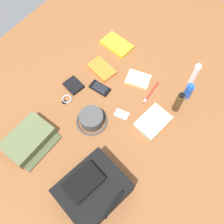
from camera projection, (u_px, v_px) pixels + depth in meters
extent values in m
cube|color=brown|center=(112.00, 116.00, 1.47)|extent=(2.64, 2.02, 0.02)
cube|color=black|center=(93.00, 191.00, 1.20)|extent=(0.36, 0.32, 0.14)
cube|color=black|center=(84.00, 182.00, 1.14)|extent=(0.19, 0.15, 0.03)
cylinder|color=black|center=(114.00, 205.00, 1.09)|extent=(0.14, 0.02, 0.02)
cube|color=#56603D|center=(28.00, 139.00, 1.36)|extent=(0.28, 0.19, 0.07)
cube|color=#454D30|center=(42.00, 151.00, 1.36)|extent=(0.26, 0.07, 0.01)
cylinder|color=#424242|center=(91.00, 118.00, 1.41)|extent=(0.14, 0.14, 0.07)
torus|color=#424242|center=(92.00, 121.00, 1.44)|extent=(0.19, 0.19, 0.01)
cylinder|color=white|center=(194.00, 74.00, 1.50)|extent=(0.04, 0.04, 0.16)
cylinder|color=white|center=(199.00, 66.00, 1.42)|extent=(0.03, 0.03, 0.01)
cylinder|color=blue|center=(188.00, 91.00, 1.47)|extent=(0.05, 0.05, 0.11)
cylinder|color=blue|center=(191.00, 86.00, 1.42)|extent=(0.03, 0.03, 0.01)
cylinder|color=#473319|center=(178.00, 103.00, 1.41)|extent=(0.04, 0.04, 0.16)
cylinder|color=black|center=(182.00, 95.00, 1.34)|extent=(0.03, 0.03, 0.01)
cube|color=yellow|center=(117.00, 45.00, 1.69)|extent=(0.15, 0.22, 0.02)
cube|color=white|center=(117.00, 45.00, 1.69)|extent=(0.14, 0.21, 0.02)
cube|color=orange|center=(102.00, 69.00, 1.60)|extent=(0.15, 0.20, 0.02)
cube|color=white|center=(102.00, 69.00, 1.60)|extent=(0.14, 0.19, 0.01)
cube|color=black|center=(100.00, 88.00, 1.54)|extent=(0.07, 0.14, 0.01)
cube|color=black|center=(100.00, 88.00, 1.53)|extent=(0.06, 0.10, 0.00)
cube|color=#B7B7BC|center=(122.00, 114.00, 1.46)|extent=(0.07, 0.09, 0.01)
cylinder|color=silver|center=(120.00, 113.00, 1.46)|extent=(0.03, 0.03, 0.00)
torus|color=#99999E|center=(67.00, 99.00, 1.50)|extent=(0.06, 0.06, 0.01)
cylinder|color=black|center=(64.00, 102.00, 1.50)|extent=(0.03, 0.03, 0.01)
cylinder|color=red|center=(151.00, 92.00, 1.53)|extent=(0.19, 0.02, 0.01)
cube|color=white|center=(145.00, 101.00, 1.49)|extent=(0.02, 0.01, 0.01)
cube|color=black|center=(74.00, 85.00, 1.54)|extent=(0.11, 0.13, 0.02)
cube|color=beige|center=(138.00, 79.00, 1.57)|extent=(0.15, 0.17, 0.02)
cube|color=#C6B289|center=(153.00, 122.00, 1.42)|extent=(0.22, 0.17, 0.04)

